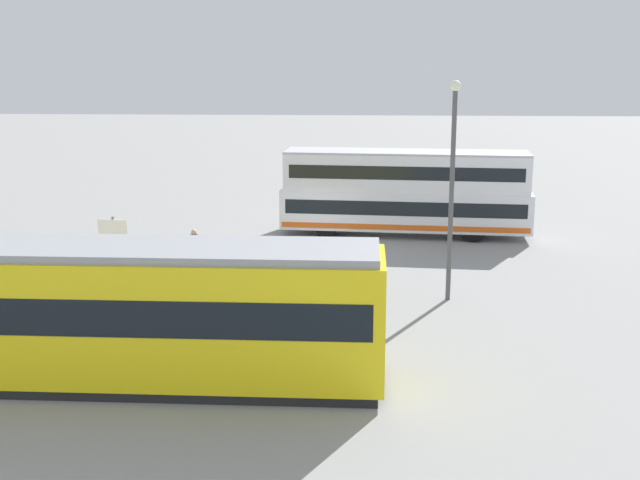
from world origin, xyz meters
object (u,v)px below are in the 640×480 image
Objects in this scene: pedestrian_near_railing at (194,247)px; info_sign at (113,236)px; double_decker_bus at (405,193)px; tram_yellow at (98,312)px; street_lamp at (452,175)px.

pedestrian_near_railing is 0.68× the size of info_sign.
double_decker_bus is 7.18× the size of pedestrian_near_railing.
double_decker_bus reaches higher than pedestrian_near_railing.
double_decker_bus is 0.80× the size of tram_yellow.
pedestrian_near_railing is 10.51m from street_lamp.
info_sign is 0.32× the size of street_lamp.
pedestrian_near_railing is at bearing -151.44° from info_sign.
double_decker_bus reaches higher than tram_yellow.
tram_yellow is 8.96× the size of pedestrian_near_railing.
info_sign reaches higher than pedestrian_near_railing.
street_lamp is at bearing -141.74° from tram_yellow.
street_lamp is (-0.97, 10.05, 2.27)m from double_decker_bus.
street_lamp is (-9.50, -7.49, 2.40)m from tram_yellow.
double_decker_bus reaches higher than info_sign.
info_sign is (2.67, 1.45, 0.72)m from pedestrian_near_railing.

